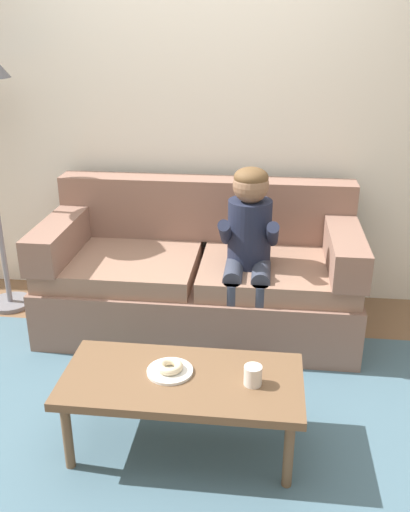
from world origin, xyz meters
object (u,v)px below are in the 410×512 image
(coffee_table, at_px, (182,385))
(mug, at_px, (253,375))
(couch, at_px, (200,277))
(toy_controller, at_px, (104,384))
(donut, at_px, (170,366))
(person_child, at_px, (249,242))

(coffee_table, distance_m, mug, 0.33)
(couch, bearing_deg, toy_controller, -118.91)
(mug, bearing_deg, toy_controller, 152.85)
(mug, relative_size, toy_controller, 0.40)
(donut, relative_size, mug, 1.33)
(person_child, distance_m, mug, 1.03)
(couch, distance_m, donut, 1.16)
(mug, bearing_deg, donut, 173.21)
(person_child, bearing_deg, toy_controller, -141.92)
(donut, xyz_separation_m, mug, (0.38, -0.04, 0.01))
(donut, relative_size, toy_controller, 0.53)
(couch, distance_m, toy_controller, 0.95)
(coffee_table, relative_size, toy_controller, 4.79)
(coffee_table, xyz_separation_m, person_child, (0.25, 0.99, 0.32))
(mug, height_order, toy_controller, mug)
(person_child, height_order, toy_controller, person_child)
(donut, bearing_deg, mug, -6.79)
(couch, distance_m, person_child, 0.50)
(person_child, distance_m, donut, 1.04)
(couch, relative_size, person_child, 1.78)
(couch, relative_size, mug, 21.75)
(couch, height_order, toy_controller, couch)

